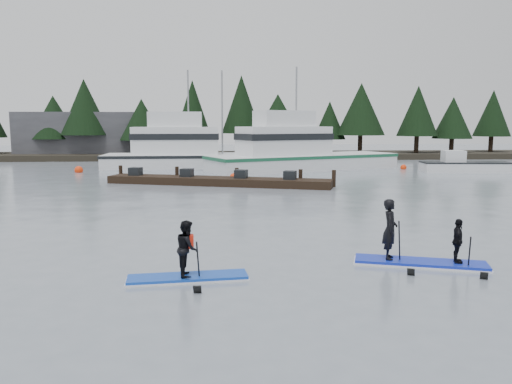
{
  "coord_description": "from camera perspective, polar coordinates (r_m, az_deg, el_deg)",
  "views": [
    {
      "loc": [
        -1.44,
        -12.94,
        3.67
      ],
      "look_at": [
        0.0,
        6.0,
        1.1
      ],
      "focal_mm": 35.0,
      "sensor_mm": 36.0,
      "label": 1
    }
  ],
  "objects": [
    {
      "name": "ground",
      "position": [
        13.53,
        1.95,
        -8.04
      ],
      "size": [
        160.0,
        160.0,
        0.0
      ],
      "primitive_type": "plane",
      "color": "slate",
      "rests_on": "ground"
    },
    {
      "name": "far_shore",
      "position": [
        55.06,
        -2.85,
        4.19
      ],
      "size": [
        70.0,
        8.0,
        0.6
      ],
      "primitive_type": "cube",
      "color": "#2D281E",
      "rests_on": "ground"
    },
    {
      "name": "treeline",
      "position": [
        55.08,
        -2.85,
        3.88
      ],
      "size": [
        60.0,
        4.0,
        8.0
      ],
      "primitive_type": null,
      "color": "black",
      "rests_on": "ground"
    },
    {
      "name": "waterfront_building",
      "position": [
        58.32,
        -16.89,
        6.23
      ],
      "size": [
        18.0,
        6.0,
        5.0
      ],
      "primitive_type": "cube",
      "color": "#4C4C51",
      "rests_on": "ground"
    },
    {
      "name": "fishing_boat_large",
      "position": [
        43.45,
        -7.24,
        3.71
      ],
      "size": [
        16.0,
        4.63,
        9.19
      ],
      "rotation": [
        0.0,
        0.0,
        0.01
      ],
      "color": "white",
      "rests_on": "ground"
    },
    {
      "name": "fishing_boat_medium",
      "position": [
        40.98,
        4.94,
        3.48
      ],
      "size": [
        16.41,
        10.23,
        9.26
      ],
      "rotation": [
        0.0,
        0.0,
        0.39
      ],
      "color": "white",
      "rests_on": "ground"
    },
    {
      "name": "skiff",
      "position": [
        42.28,
        22.84,
        2.65
      ],
      "size": [
        6.81,
        2.65,
        0.77
      ],
      "primitive_type": "cube",
      "rotation": [
        0.0,
        0.0,
        -0.1
      ],
      "color": "white",
      "rests_on": "ground"
    },
    {
      "name": "floating_dock",
      "position": [
        30.63,
        -4.42,
        1.24
      ],
      "size": [
        13.84,
        6.18,
        0.47
      ],
      "primitive_type": "cube",
      "rotation": [
        0.0,
        0.0,
        -0.32
      ],
      "color": "black",
      "rests_on": "ground"
    },
    {
      "name": "buoy_b",
      "position": [
        33.6,
        -2.52,
        1.43
      ],
      "size": [
        0.57,
        0.57,
        0.57
      ],
      "primitive_type": "sphere",
      "color": "#F1350C",
      "rests_on": "ground"
    },
    {
      "name": "buoy_c",
      "position": [
        43.22,
        16.5,
        2.52
      ],
      "size": [
        0.5,
        0.5,
        0.5
      ],
      "primitive_type": "sphere",
      "color": "#F1350C",
      "rests_on": "ground"
    },
    {
      "name": "buoy_a",
      "position": [
        40.93,
        -19.59,
        2.12
      ],
      "size": [
        0.64,
        0.64,
        0.64
      ],
      "primitive_type": "sphere",
      "color": "#F1350C",
      "rests_on": "ground"
    },
    {
      "name": "paddleboard_solo",
      "position": [
        12.03,
        -7.84,
        -7.4
      ],
      "size": [
        2.89,
        1.12,
        1.88
      ],
      "rotation": [
        0.0,
        0.0,
        0.09
      ],
      "color": "#1342B6",
      "rests_on": "ground"
    },
    {
      "name": "paddleboard_duo",
      "position": [
        13.83,
        17.92,
        -5.66
      ],
      "size": [
        3.44,
        1.84,
        2.23
      ],
      "rotation": [
        0.0,
        0.0,
        -0.31
      ],
      "color": "#1328B7",
      "rests_on": "ground"
    }
  ]
}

